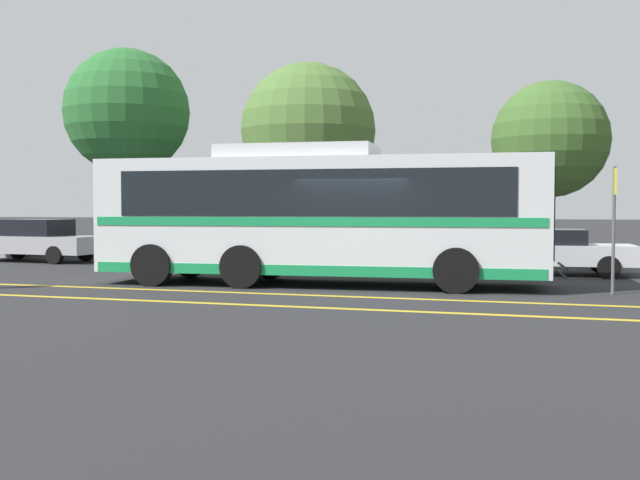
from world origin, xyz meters
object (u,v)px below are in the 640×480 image
(parked_car_0, at_px, (36,240))
(parked_car_2, at_px, (359,247))
(bus_stop_sign, at_px, (614,214))
(parked_car_3, at_px, (556,251))
(transit_bus, at_px, (319,213))
(tree_3, at_px, (127,112))
(tree_2, at_px, (308,131))
(tree_0, at_px, (550,140))
(parked_car_1, at_px, (190,243))

(parked_car_0, xyz_separation_m, parked_car_2, (11.48, 0.18, -0.05))
(parked_car_0, height_order, bus_stop_sign, bus_stop_sign)
(parked_car_3, relative_size, bus_stop_sign, 1.52)
(transit_bus, relative_size, tree_3, 1.39)
(transit_bus, height_order, tree_2, tree_2)
(parked_car_2, xyz_separation_m, tree_3, (-10.01, 3.40, 4.86))
(transit_bus, height_order, parked_car_0, transit_bus)
(bus_stop_sign, height_order, tree_3, tree_3)
(parked_car_0, distance_m, tree_2, 10.66)
(bus_stop_sign, height_order, tree_2, tree_2)
(tree_0, relative_size, tree_3, 0.77)
(parked_car_0, bearing_deg, tree_2, -52.27)
(transit_bus, xyz_separation_m, tree_2, (-3.55, 10.17, 3.08))
(parked_car_0, xyz_separation_m, bus_stop_sign, (18.30, -4.78, 0.99))
(parked_car_0, relative_size, parked_car_3, 1.18)
(parked_car_2, distance_m, tree_2, 7.57)
(parked_car_0, distance_m, parked_car_3, 17.17)
(parked_car_0, relative_size, tree_3, 0.62)
(bus_stop_sign, bearing_deg, tree_3, -120.82)
(parked_car_3, xyz_separation_m, tree_2, (-9.05, 5.82, 4.15))
(transit_bus, xyz_separation_m, tree_3, (-10.21, 8.19, 3.81))
(transit_bus, relative_size, parked_car_3, 2.66)
(parked_car_2, bearing_deg, parked_car_1, -88.64)
(parked_car_1, relative_size, tree_2, 0.55)
(tree_0, bearing_deg, parked_car_0, -165.09)
(parked_car_0, distance_m, parked_car_2, 11.48)
(tree_2, bearing_deg, transit_bus, -70.77)
(parked_car_0, bearing_deg, tree_0, -71.74)
(bus_stop_sign, bearing_deg, parked_car_2, -130.45)
(parked_car_0, distance_m, tree_3, 6.17)
(parked_car_2, xyz_separation_m, bus_stop_sign, (6.82, -4.96, 1.04))
(parked_car_0, bearing_deg, transit_bus, -108.21)
(parked_car_3, bearing_deg, tree_0, 178.60)
(bus_stop_sign, relative_size, tree_0, 0.45)
(transit_bus, xyz_separation_m, bus_stop_sign, (6.62, -0.17, -0.01))
(parked_car_1, relative_size, tree_0, 0.66)
(parked_car_2, height_order, parked_car_3, parked_car_2)
(parked_car_2, relative_size, parked_car_3, 1.03)
(parked_car_3, distance_m, tree_3, 16.89)
(transit_bus, relative_size, parked_car_0, 2.26)
(bus_stop_sign, relative_size, tree_2, 0.37)
(transit_bus, bearing_deg, parked_car_2, 177.94)
(transit_bus, height_order, tree_3, tree_3)
(parked_car_3, height_order, tree_3, tree_3)
(parked_car_3, distance_m, tree_0, 5.93)
(parked_car_0, relative_size, parked_car_1, 1.21)
(bus_stop_sign, bearing_deg, tree_2, -139.90)
(parked_car_2, xyz_separation_m, tree_2, (-3.35, 5.38, 4.13))
(parked_car_1, bearing_deg, tree_3, 52.37)
(transit_bus, distance_m, parked_car_1, 7.38)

